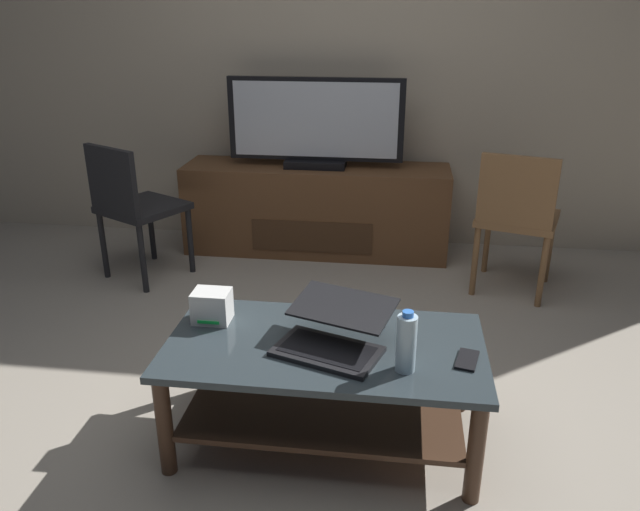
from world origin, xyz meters
name	(u,v)px	position (x,y,z in m)	size (l,w,h in m)	color
ground_plane	(298,405)	(0.00, 0.00, 0.00)	(7.68, 7.68, 0.00)	#9E9384
back_wall	(348,40)	(0.00, 2.16, 1.40)	(6.40, 0.12, 2.80)	#B2A38C
coffee_table	(325,373)	(0.14, -0.20, 0.30)	(1.20, 0.63, 0.44)	#2D383D
media_cabinet	(316,209)	(-0.17, 1.84, 0.30)	(1.80, 0.46, 0.61)	brown
television	(316,125)	(-0.17, 1.82, 0.89)	(1.16, 0.20, 0.59)	black
dining_chair	(517,214)	(1.07, 1.29, 0.50)	(0.55, 0.55, 0.86)	brown
side_chair	(132,203)	(-1.22, 1.20, 0.50)	(0.60, 0.60, 0.86)	black
laptop	(334,333)	(0.18, -0.22, 0.49)	(0.47, 0.46, 0.16)	black
router_box	(212,306)	(-0.33, -0.08, 0.50)	(0.15, 0.12, 0.13)	white
water_bottle_near	(406,343)	(0.44, -0.34, 0.54)	(0.07, 0.07, 0.23)	silver
cell_phone	(467,360)	(0.66, -0.26, 0.44)	(0.07, 0.14, 0.01)	black
tv_remote	(378,316)	(0.33, 0.03, 0.45)	(0.04, 0.16, 0.02)	#2D2D30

